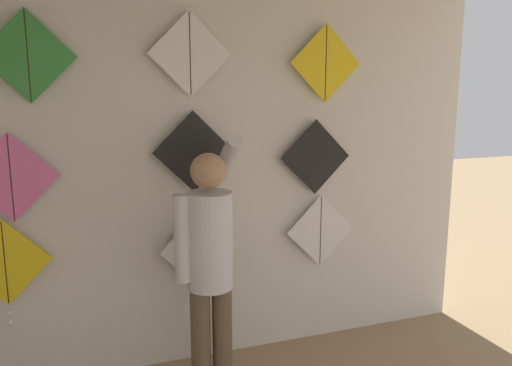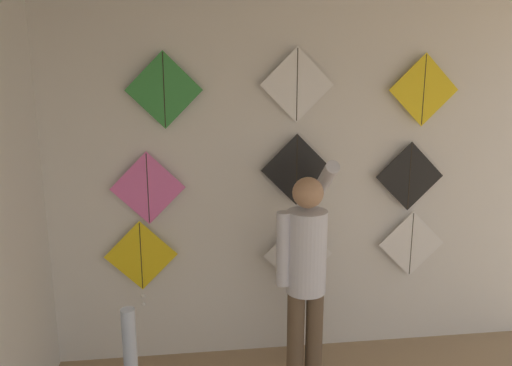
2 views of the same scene
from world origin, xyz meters
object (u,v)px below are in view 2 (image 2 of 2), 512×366
object	(u,v)px
shopkeeper	(306,266)
kite_1	(298,255)
kite_2	(411,244)
kite_4	(297,170)
kite_3	(148,188)
kite_8	(424,90)
kite_0	(141,259)
kite_7	(297,85)
kite_5	(410,176)
kite_6	(164,90)

from	to	relation	value
shopkeeper	kite_1	xyz separation A→B (m)	(0.05, 0.51, -0.11)
kite_2	kite_4	bearing A→B (deg)	180.00
kite_1	kite_3	bearing A→B (deg)	180.00
kite_3	shopkeeper	bearing A→B (deg)	-24.98
shopkeeper	kite_4	distance (m)	0.77
kite_2	kite_8	xyz separation A→B (m)	(0.01, 0.00, 1.24)
kite_1	kite_2	xyz separation A→B (m)	(0.94, 0.00, 0.05)
shopkeeper	kite_1	world-z (taller)	shopkeeper
shopkeeper	kite_0	size ratio (longest dim) A/B	2.44
kite_1	kite_4	bearing A→B (deg)	180.00
kite_1	kite_7	size ratio (longest dim) A/B	1.00
kite_5	kite_8	bearing A→B (deg)	0.00
kite_6	kite_8	size ratio (longest dim) A/B	1.00
kite_2	shopkeeper	bearing A→B (deg)	-152.84
kite_6	kite_7	world-z (taller)	kite_7
kite_1	kite_7	xyz separation A→B (m)	(-0.03, 0.00, 1.33)
kite_5	kite_8	distance (m)	0.68
shopkeeper	kite_8	bearing A→B (deg)	23.11
kite_0	kite_5	xyz separation A→B (m)	(2.11, 0.00, 0.59)
kite_2	kite_4	xyz separation A→B (m)	(-0.97, 0.00, 0.64)
kite_2	kite_7	distance (m)	1.61
shopkeeper	kite_5	size ratio (longest dim) A/B	3.05
kite_3	kite_5	world-z (taller)	kite_5
kite_4	kite_8	bearing A→B (deg)	0.00
kite_0	kite_2	xyz separation A→B (m)	(2.16, 0.00, 0.02)
kite_1	kite_0	bearing A→B (deg)	-179.97
kite_1	kite_6	world-z (taller)	kite_6
kite_1	kite_8	distance (m)	1.60
kite_3	kite_4	xyz separation A→B (m)	(1.12, 0.00, 0.11)
kite_4	kite_6	size ratio (longest dim) A/B	1.00
shopkeeper	kite_6	bearing A→B (deg)	147.84
shopkeeper	kite_7	distance (m)	1.32
kite_1	shopkeeper	bearing A→B (deg)	-95.82
kite_0	kite_7	distance (m)	1.76
kite_2	kite_0	bearing A→B (deg)	-179.98
shopkeeper	kite_4	size ratio (longest dim) A/B	3.05
kite_4	kite_7	xyz separation A→B (m)	(-0.01, 0.00, 0.64)
kite_1	kite_4	xyz separation A→B (m)	(-0.02, 0.00, 0.69)
kite_2	kite_6	bearing A→B (deg)	180.00
kite_3	kite_6	xyz separation A→B (m)	(0.15, 0.00, 0.72)
kite_7	kite_1	bearing A→B (deg)	0.00
kite_2	kite_7	size ratio (longest dim) A/B	1.00
kite_0	kite_5	world-z (taller)	kite_5
kite_6	kite_8	world-z (taller)	kite_6
kite_7	kite_6	bearing A→B (deg)	180.00
kite_2	kite_6	world-z (taller)	kite_6
kite_3	kite_7	size ratio (longest dim) A/B	1.00
kite_2	kite_4	distance (m)	1.16
kite_3	kite_7	world-z (taller)	kite_7
kite_2	kite_3	distance (m)	2.15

